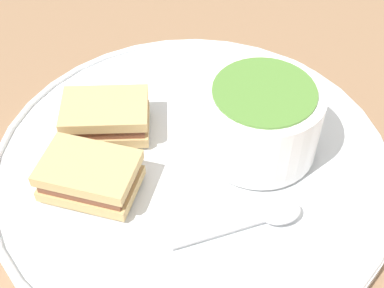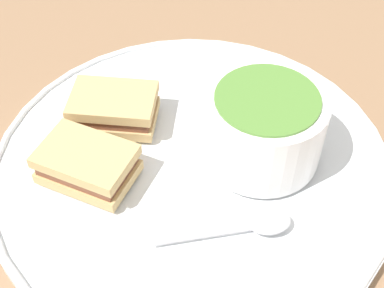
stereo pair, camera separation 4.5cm
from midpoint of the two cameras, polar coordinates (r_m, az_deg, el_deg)
The scene contains 6 objects.
ground_plane at distance 0.48m, azimuth 2.69°, elevation -3.24°, with size 2.40×2.40×0.00m, color #8E6B4C.
plate at distance 0.48m, azimuth 2.74°, elevation -2.43°, with size 0.35×0.35×0.02m.
soup_bowl at distance 0.46m, azimuth 10.51°, elevation 1.70°, with size 0.10×0.10×0.07m.
spoon at distance 0.43m, azimuth 10.27°, elevation -8.55°, with size 0.06×0.11×0.01m.
sandwich_half_near at distance 0.49m, azimuth -5.73°, elevation 3.69°, with size 0.09×0.09×0.03m.
sandwich_half_far at distance 0.45m, azimuth -8.31°, elevation -2.27°, with size 0.09×0.08×0.03m.
Camera 2 is at (-0.25, 0.18, 0.37)m, focal length 50.00 mm.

